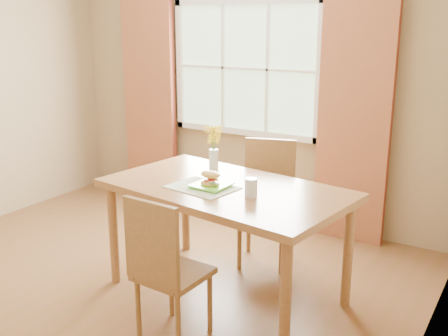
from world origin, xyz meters
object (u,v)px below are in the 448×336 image
at_px(dining_table, 225,198).
at_px(water_glass, 251,188).
at_px(chair_far, 267,196).
at_px(flower_vase, 214,143).
at_px(croissant_sandwich, 210,179).
at_px(chair_near, 164,264).

distance_m(dining_table, water_glass, 0.32).
xyz_separation_m(chair_far, flower_vase, (-0.24, -0.45, 0.51)).
bearing_deg(croissant_sandwich, flower_vase, 119.68).
xyz_separation_m(chair_near, water_glass, (0.27, 0.59, 0.37)).
distance_m(chair_far, croissant_sandwich, 0.88).
bearing_deg(chair_far, chair_near, -105.57).
bearing_deg(chair_near, dining_table, 92.47).
bearing_deg(water_glass, dining_table, 156.79).
distance_m(water_glass, flower_vase, 0.67).
bearing_deg(flower_vase, dining_table, -44.73).
xyz_separation_m(dining_table, water_glass, (0.27, -0.11, 0.15)).
bearing_deg(water_glass, chair_far, 109.56).
bearing_deg(water_glass, flower_vase, 144.74).
bearing_deg(chair_near, flower_vase, 107.77).
xyz_separation_m(dining_table, chair_near, (-0.00, -0.70, -0.22)).
bearing_deg(chair_near, chair_far, 93.65).
bearing_deg(flower_vase, water_glass, -35.26).
bearing_deg(dining_table, flower_vase, 143.00).
relative_size(chair_near, croissant_sandwich, 6.22).
relative_size(dining_table, flower_vase, 5.00).
relative_size(croissant_sandwich, flower_vase, 0.42).
bearing_deg(water_glass, chair_near, -114.64).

